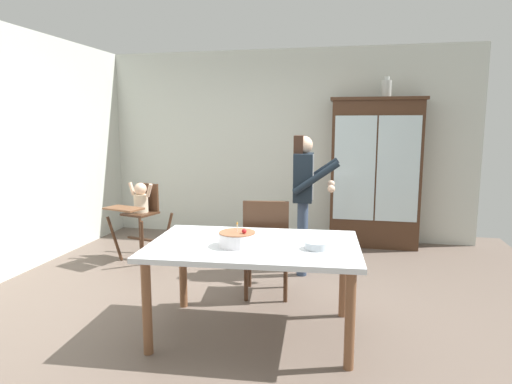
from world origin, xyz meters
TOP-DOWN VIEW (x-y plane):
  - ground_plane at (0.00, 0.00)m, footprint 6.24×6.24m
  - wall_back at (0.00, 2.63)m, footprint 5.32×0.06m
  - china_cabinet at (1.28, 2.37)m, footprint 1.22×0.48m
  - ceramic_vase at (1.38, 2.37)m, footprint 0.13×0.13m
  - high_chair_with_toddler at (-1.54, 1.12)m, footprint 0.71×0.79m
  - adult_person at (0.46, 1.02)m, footprint 0.51×0.50m
  - dining_table at (0.24, -0.51)m, footprint 1.67×1.13m
  - birthday_cake at (0.13, -0.61)m, footprint 0.28×0.28m
  - serving_bowl at (0.73, -0.57)m, footprint 0.18×0.18m
  - dining_chair_far_side at (0.20, 0.22)m, footprint 0.50×0.50m

SIDE VIEW (x-z plane):
  - ground_plane at x=0.00m, z-range 0.00..0.00m
  - dining_chair_far_side at x=0.20m, z-range 0.08..1.04m
  - high_chair_with_toddler at x=-1.54m, z-range 0.18..1.13m
  - dining_table at x=0.24m, z-range 0.29..1.03m
  - serving_bowl at x=0.73m, z-range 0.74..0.79m
  - birthday_cake at x=0.13m, z-range 0.70..0.89m
  - adult_person at x=0.46m, z-range 0.20..1.73m
  - china_cabinet at x=1.28m, z-range 0.01..2.00m
  - wall_back at x=0.00m, z-range 0.00..2.70m
  - ceramic_vase at x=1.38m, z-range 1.98..2.25m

